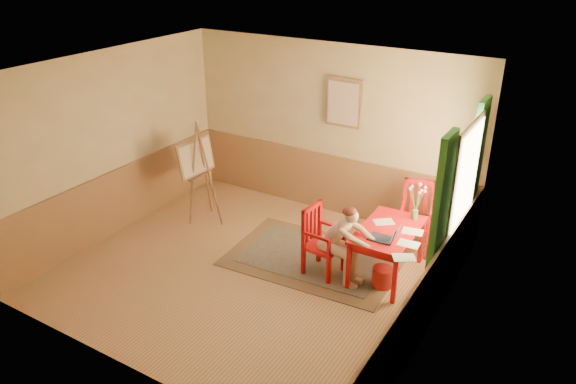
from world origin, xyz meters
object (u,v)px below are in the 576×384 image
Objects in this scene: chair_left at (321,241)px; laptop at (386,237)px; chair_back at (417,217)px; easel at (198,162)px; table at (388,235)px; figure at (340,240)px.

laptop is at bearing 5.93° from chair_left.
easel is (-3.34, -0.86, 0.47)m from chair_back.
chair_left reaches higher than table.
easel is at bearing 170.12° from chair_left.
figure is 0.60m from laptop.
chair_left is at bearing 172.85° from figure.
laptop is (0.57, 0.13, 0.14)m from figure.
chair_left is 0.92m from laptop.
chair_left reaches higher than laptop.
chair_back is 3.48m from easel.
laptop is at bearing -5.76° from easel.
chair_back is 0.62× the size of easel.
laptop is (0.88, 0.09, 0.27)m from chair_left.
easel reaches higher than laptop.
chair_left is at bearing -9.88° from easel.
figure reaches higher than chair_left.
chair_back is at bearing 14.39° from easel.
chair_left is at bearing -124.90° from chair_back.
easel is at bearing 174.24° from laptop.
figure is (0.31, -0.04, 0.13)m from chair_left.
laptop reaches higher than table.
chair_back reaches higher than chair_left.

